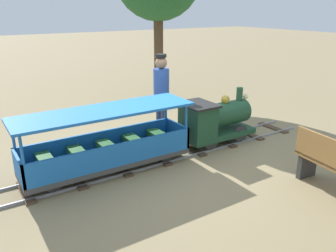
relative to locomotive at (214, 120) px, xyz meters
name	(u,v)px	position (x,y,z in m)	size (l,w,h in m)	color
ground_plane	(167,156)	(0.00, -1.04, -0.48)	(60.00, 60.00, 0.00)	#8C7A56
track	(158,158)	(0.00, -1.21, -0.47)	(0.72, 6.40, 0.04)	gray
locomotive	(214,120)	(0.00, 0.00, 0.00)	(0.68, 1.45, 0.97)	#1E472D
passenger_car	(107,147)	(0.00, -2.11, -0.06)	(0.78, 2.70, 0.97)	#3F3F3F
conductor_person	(161,89)	(-0.88, -0.60, 0.47)	(0.30, 0.30, 1.62)	#282D47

